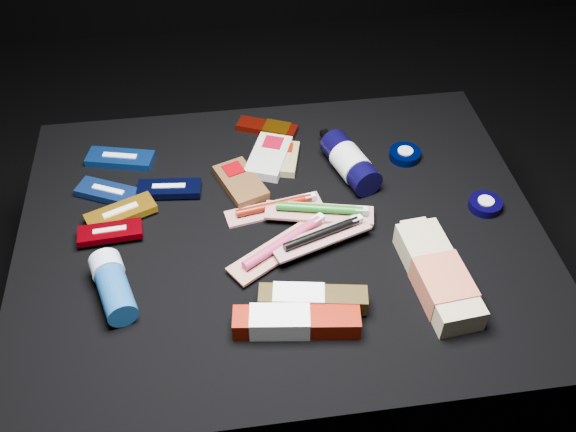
{
  "coord_description": "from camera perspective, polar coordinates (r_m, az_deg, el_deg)",
  "views": [
    {
      "loc": [
        -0.1,
        -0.83,
        1.27
      ],
      "look_at": [
        0.01,
        0.01,
        0.42
      ],
      "focal_mm": 40.0,
      "sensor_mm": 36.0,
      "label": 1
    }
  ],
  "objects": [
    {
      "name": "bodywash_bottle",
      "position": [
        1.13,
        13.23,
        -5.27
      ],
      "size": [
        0.1,
        0.24,
        0.05
      ],
      "rotation": [
        0.0,
        0.0,
        0.09
      ],
      "color": "#C0B086",
      "rests_on": "cloth_table"
    },
    {
      "name": "cream_tin_lower",
      "position": [
        1.3,
        17.12,
        1.01
      ],
      "size": [
        0.06,
        0.06,
        0.02
      ],
      "rotation": [
        0.0,
        0.0,
        0.05
      ],
      "color": "black",
      "rests_on": "cloth_table"
    },
    {
      "name": "luna_bar_0",
      "position": [
        1.39,
        -14.68,
        4.96
      ],
      "size": [
        0.15,
        0.08,
        0.02
      ],
      "rotation": [
        0.0,
        0.0,
        -0.25
      ],
      "color": "navy",
      "rests_on": "cloth_table"
    },
    {
      "name": "cream_tin_upper",
      "position": [
        1.37,
        10.35,
        5.41
      ],
      "size": [
        0.07,
        0.07,
        0.02
      ],
      "rotation": [
        0.0,
        0.0,
        -0.3
      ],
      "color": "black",
      "rests_on": "cloth_table"
    },
    {
      "name": "luna_bar_4",
      "position": [
        1.22,
        -15.52,
        -1.4
      ],
      "size": [
        0.12,
        0.05,
        0.02
      ],
      "rotation": [
        0.0,
        0.0,
        0.06
      ],
      "color": "#8B000A",
      "rests_on": "cloth_table"
    },
    {
      "name": "clif_bar_0",
      "position": [
        1.29,
        -4.33,
        3.11
      ],
      "size": [
        0.11,
        0.14,
        0.02
      ],
      "rotation": [
        0.0,
        0.0,
        0.36
      ],
      "color": "#533219",
      "rests_on": "cloth_table"
    },
    {
      "name": "lotion_bottle",
      "position": [
        1.31,
        5.53,
        4.78
      ],
      "size": [
        0.1,
        0.2,
        0.06
      ],
      "rotation": [
        0.0,
        0.0,
        0.3
      ],
      "color": "black",
      "rests_on": "cloth_table"
    },
    {
      "name": "clif_bar_2",
      "position": [
        1.35,
        -0.32,
        5.25
      ],
      "size": [
        0.08,
        0.11,
        0.02
      ],
      "rotation": [
        0.0,
        0.0,
        -0.25
      ],
      "color": "#938653",
      "rests_on": "cloth_table"
    },
    {
      "name": "ground",
      "position": [
        1.52,
        -0.52,
        -11.59
      ],
      "size": [
        3.0,
        3.0,
        0.0
      ],
      "primitive_type": "plane",
      "color": "black",
      "rests_on": "ground"
    },
    {
      "name": "cloth_table",
      "position": [
        1.36,
        -0.57,
        -6.94
      ],
      "size": [
        0.98,
        0.78,
        0.4
      ],
      "primitive_type": "cube",
      "color": "black",
      "rests_on": "ground"
    },
    {
      "name": "luna_bar_2",
      "position": [
        1.29,
        -10.51,
        2.4
      ],
      "size": [
        0.13,
        0.06,
        0.02
      ],
      "rotation": [
        0.0,
        0.0,
        -0.1
      ],
      "color": "black",
      "rests_on": "cloth_table"
    },
    {
      "name": "power_bar",
      "position": [
        1.43,
        -1.58,
        7.81
      ],
      "size": [
        0.14,
        0.09,
        0.02
      ],
      "rotation": [
        0.0,
        0.0,
        -0.42
      ],
      "color": "#700F06",
      "rests_on": "cloth_table"
    },
    {
      "name": "toothpaste_carton_red",
      "position": [
        1.05,
        0.23,
        -9.42
      ],
      "size": [
        0.21,
        0.07,
        0.04
      ],
      "rotation": [
        0.0,
        0.0,
        -0.13
      ],
      "color": "#7D0F00",
      "rests_on": "cloth_table"
    },
    {
      "name": "toothbrush_pack_3",
      "position": [
        1.16,
        3.11,
        -1.7
      ],
      "size": [
        0.19,
        0.1,
        0.02
      ],
      "rotation": [
        0.0,
        0.0,
        0.34
      ],
      "color": "beige",
      "rests_on": "cloth_table"
    },
    {
      "name": "deodorant_stick",
      "position": [
        1.12,
        -15.29,
        -6.02
      ],
      "size": [
        0.09,
        0.14,
        0.06
      ],
      "rotation": [
        0.0,
        0.0,
        0.29
      ],
      "color": "navy",
      "rests_on": "cloth_table"
    },
    {
      "name": "luna_bar_3",
      "position": [
        1.25,
        -14.63,
        0.26
      ],
      "size": [
        0.14,
        0.1,
        0.02
      ],
      "rotation": [
        0.0,
        0.0,
        0.4
      ],
      "color": "orange",
      "rests_on": "cloth_table"
    },
    {
      "name": "clif_bar_1",
      "position": [
        1.35,
        -1.65,
        5.43
      ],
      "size": [
        0.11,
        0.15,
        0.02
      ],
      "rotation": [
        0.0,
        0.0,
        -0.38
      ],
      "color": "beige",
      "rests_on": "cloth_table"
    },
    {
      "name": "luna_bar_1",
      "position": [
        1.31,
        -15.64,
        2.04
      ],
      "size": [
        0.14,
        0.1,
        0.02
      ],
      "rotation": [
        0.0,
        0.0,
        -0.45
      ],
      "color": "navy",
      "rests_on": "cloth_table"
    },
    {
      "name": "toothpaste_carton_green",
      "position": [
        1.07,
        1.78,
        -7.37
      ],
      "size": [
        0.18,
        0.07,
        0.03
      ],
      "rotation": [
        0.0,
        0.0,
        -0.17
      ],
      "color": "#30240B",
      "rests_on": "cloth_table"
    },
    {
      "name": "toothbrush_pack_1",
      "position": [
        1.16,
        -0.35,
        -2.5
      ],
      "size": [
        0.21,
        0.16,
        0.02
      ],
      "rotation": [
        0.0,
        0.0,
        0.58
      ],
      "color": "#B6B1AA",
      "rests_on": "cloth_table"
    },
    {
      "name": "toothbrush_pack_2",
      "position": [
        1.21,
        2.94,
        0.45
      ],
      "size": [
        0.21,
        0.09,
        0.02
      ],
      "rotation": [
        0.0,
        0.0,
        -0.22
      ],
      "color": "#BDB3AF",
      "rests_on": "cloth_table"
    },
    {
      "name": "toothbrush_pack_0",
      "position": [
        1.24,
        -1.13,
        0.78
      ],
      "size": [
        0.19,
        0.08,
        0.02
      ],
      "rotation": [
        0.0,
        0.0,
        0.17
      ],
      "color": "beige",
      "rests_on": "cloth_table"
    }
  ]
}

